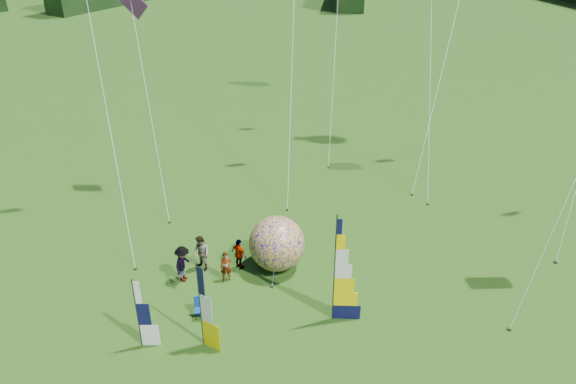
# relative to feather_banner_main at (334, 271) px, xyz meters

# --- Properties ---
(ground) EXTENTS (220.00, 220.00, 0.00)m
(ground) POSITION_rel_feather_banner_main_xyz_m (-0.99, -3.14, -2.47)
(ground) COLOR #2E5413
(ground) RESTS_ON ground
(treeline_ring) EXTENTS (210.00, 210.00, 8.00)m
(treeline_ring) POSITION_rel_feather_banner_main_xyz_m (-0.99, -3.14, 1.53)
(treeline_ring) COLOR #1F3A13
(treeline_ring) RESTS_ON ground
(feather_banner_main) EXTENTS (1.34, 0.22, 4.93)m
(feather_banner_main) POSITION_rel_feather_banner_main_xyz_m (0.00, 0.00, 0.00)
(feather_banner_main) COLOR #0C0E39
(feather_banner_main) RESTS_ON ground
(side_banner_left) EXTENTS (1.01, 0.51, 3.83)m
(side_banner_left) POSITION_rel_feather_banner_main_xyz_m (-5.01, -2.14, -0.55)
(side_banner_left) COLOR #FFD600
(side_banner_left) RESTS_ON ground
(side_banner_far) EXTENTS (0.95, 0.22, 3.17)m
(side_banner_far) POSITION_rel_feather_banner_main_xyz_m (-7.43, -2.52, -0.88)
(side_banner_far) COLOR white
(side_banner_far) RESTS_ON ground
(bol_inflatable) EXTENTS (3.12, 3.12, 2.65)m
(bol_inflatable) POSITION_rel_feather_banner_main_xyz_m (-2.83, 3.36, -1.14)
(bol_inflatable) COLOR #01006F
(bol_inflatable) RESTS_ON ground
(spectator_a) EXTENTS (0.63, 0.50, 1.50)m
(spectator_a) POSITION_rel_feather_banner_main_xyz_m (-5.00, 2.05, -1.71)
(spectator_a) COLOR #66594C
(spectator_a) RESTS_ON ground
(spectator_b) EXTENTS (0.96, 0.88, 1.81)m
(spectator_b) POSITION_rel_feather_banner_main_xyz_m (-6.34, 2.71, -1.56)
(spectator_b) COLOR #66594C
(spectator_b) RESTS_ON ground
(spectator_c) EXTENTS (0.59, 1.22, 1.82)m
(spectator_c) POSITION_rel_feather_banner_main_xyz_m (-6.95, 1.79, -1.56)
(spectator_c) COLOR #66594C
(spectator_c) RESTS_ON ground
(spectator_d) EXTENTS (0.99, 0.85, 1.60)m
(spectator_d) POSITION_rel_feather_banner_main_xyz_m (-4.59, 3.04, -1.67)
(spectator_d) COLOR #66594C
(spectator_d) RESTS_ON ground
(camp_chair) EXTENTS (0.66, 0.66, 0.92)m
(camp_chair) POSITION_rel_feather_banner_main_xyz_m (-5.53, -0.59, -2.00)
(camp_chair) COLOR navy
(camp_chair) RESTS_ON ground
(kite_whale) EXTENTS (4.05, 15.19, 19.40)m
(kite_whale) POSITION_rel_feather_banner_main_xyz_m (4.64, 16.22, 7.24)
(kite_whale) COLOR black
(kite_whale) RESTS_ON ground
(kite_rainbow_delta) EXTENTS (8.42, 10.12, 12.47)m
(kite_rainbow_delta) POSITION_rel_feather_banner_main_xyz_m (-10.53, 9.15, 3.77)
(kite_rainbow_delta) COLOR red
(kite_rainbow_delta) RESTS_ON ground
(small_kite_red) EXTENTS (4.30, 10.03, 12.18)m
(small_kite_red) POSITION_rel_feather_banner_main_xyz_m (-3.24, 12.35, 3.62)
(small_kite_red) COLOR red
(small_kite_red) RESTS_ON ground
(small_kite_orange) EXTENTS (5.74, 9.56, 13.34)m
(small_kite_orange) POSITION_rel_feather_banner_main_xyz_m (5.34, 14.70, 4.20)
(small_kite_orange) COLOR #FF5C1A
(small_kite_orange) RESTS_ON ground
(small_kite_pink) EXTENTS (7.23, 10.18, 16.75)m
(small_kite_pink) POSITION_rel_feather_banner_main_xyz_m (-11.42, 5.89, 5.91)
(small_kite_pink) COLOR #DE4C76
(small_kite_pink) RESTS_ON ground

